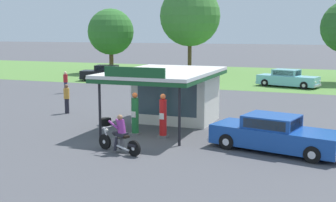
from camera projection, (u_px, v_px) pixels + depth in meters
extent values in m
plane|color=#4C4C51|center=(146.00, 139.00, 20.30)|extent=(300.00, 300.00, 0.00)
cube|color=#56843D|center=(257.00, 77.00, 48.01)|extent=(120.00, 24.00, 0.01)
cube|color=silver|center=(176.00, 96.00, 24.19)|extent=(4.05, 3.01, 2.76)
cube|color=#384C56|center=(167.00, 99.00, 22.81)|extent=(3.24, 0.05, 1.77)
cube|color=silver|center=(164.00, 72.00, 22.28)|extent=(4.75, 7.16, 0.16)
cube|color=#195128|center=(164.00, 76.00, 22.31)|extent=(4.75, 7.16, 0.18)
cube|color=#195128|center=(134.00, 72.00, 18.95)|extent=(2.84, 0.08, 0.44)
cylinder|color=black|center=(179.00, 114.00, 18.89)|extent=(0.12, 0.12, 2.76)
cylinder|color=black|center=(100.00, 109.00, 20.24)|extent=(0.12, 0.12, 2.76)
cube|color=slate|center=(135.00, 134.00, 21.12)|extent=(0.44, 0.44, 0.10)
cylinder|color=#1E6B33|center=(135.00, 116.00, 20.98)|extent=(0.34, 0.34, 1.67)
cube|color=white|center=(133.00, 114.00, 20.80)|extent=(0.22, 0.02, 0.28)
sphere|color=orange|center=(135.00, 95.00, 20.83)|extent=(0.26, 0.26, 0.26)
cube|color=slate|center=(163.00, 136.00, 20.62)|extent=(0.44, 0.44, 0.10)
cylinder|color=red|center=(163.00, 117.00, 20.48)|extent=(0.34, 0.34, 1.68)
cube|color=white|center=(162.00, 116.00, 20.30)|extent=(0.22, 0.02, 0.28)
sphere|color=orange|center=(163.00, 97.00, 20.33)|extent=(0.26, 0.26, 0.26)
cylinder|color=black|center=(105.00, 142.00, 18.52)|extent=(0.64, 0.30, 0.64)
cylinder|color=silver|center=(105.00, 142.00, 18.52)|extent=(0.19, 0.17, 0.16)
cylinder|color=black|center=(134.00, 148.00, 17.46)|extent=(0.64, 0.30, 0.64)
cylinder|color=silver|center=(134.00, 148.00, 17.46)|extent=(0.19, 0.17, 0.16)
ellipsoid|color=black|center=(117.00, 133.00, 17.98)|extent=(0.61, 0.41, 0.24)
cube|color=#59595E|center=(118.00, 142.00, 18.01)|extent=(0.49, 0.37, 0.36)
cube|color=black|center=(123.00, 136.00, 17.77)|extent=(0.54, 0.40, 0.10)
cylinder|color=silver|center=(106.00, 135.00, 18.42)|extent=(0.37, 0.19, 0.71)
cylinder|color=silver|center=(108.00, 127.00, 18.28)|extent=(0.26, 0.67, 0.04)
sphere|color=silver|center=(107.00, 130.00, 18.37)|extent=(0.16, 0.16, 0.16)
cube|color=black|center=(133.00, 145.00, 17.48)|extent=(0.47, 0.31, 0.12)
cylinder|color=silver|center=(123.00, 148.00, 17.67)|extent=(0.69, 0.30, 0.18)
cube|color=black|center=(122.00, 134.00, 17.81)|extent=(0.49, 0.45, 0.14)
cylinder|color=black|center=(116.00, 144.00, 17.88)|extent=(0.19, 0.26, 0.56)
cylinder|color=black|center=(121.00, 143.00, 18.12)|extent=(0.19, 0.26, 0.56)
cylinder|color=#8C338C|center=(121.00, 127.00, 17.78)|extent=(0.49, 0.44, 0.60)
sphere|color=#9E704C|center=(120.00, 117.00, 17.76)|extent=(0.22, 0.22, 0.22)
cylinder|color=#8C338C|center=(113.00, 125.00, 17.77)|extent=(0.54, 0.26, 0.31)
cylinder|color=#8C338C|center=(120.00, 123.00, 18.07)|extent=(0.54, 0.26, 0.31)
cube|color=#19479E|center=(276.00, 137.00, 18.22)|extent=(5.50, 3.06, 0.79)
cube|color=#19479E|center=(272.00, 121.00, 18.23)|extent=(2.42, 2.13, 0.51)
cube|color=#283847|center=(296.00, 124.00, 17.66)|extent=(0.38, 1.48, 0.41)
cube|color=#283847|center=(279.00, 118.00, 18.91)|extent=(1.73, 0.43, 0.39)
cube|color=#283847|center=(264.00, 125.00, 17.54)|extent=(1.73, 0.43, 0.39)
cube|color=silver|center=(218.00, 135.00, 19.71)|extent=(0.53, 1.82, 0.18)
cylinder|color=black|center=(325.00, 144.00, 18.03)|extent=(0.69, 0.34, 0.66)
cylinder|color=silver|center=(325.00, 144.00, 18.03)|extent=(0.34, 0.28, 0.30)
cylinder|color=black|center=(312.00, 155.00, 16.54)|extent=(0.69, 0.34, 0.66)
cylinder|color=silver|center=(312.00, 155.00, 16.54)|extent=(0.34, 0.28, 0.30)
cylinder|color=black|center=(245.00, 133.00, 19.97)|extent=(0.69, 0.34, 0.66)
cylinder|color=silver|center=(245.00, 133.00, 19.97)|extent=(0.34, 0.28, 0.30)
cylinder|color=black|center=(227.00, 142.00, 18.49)|extent=(0.69, 0.34, 0.66)
cylinder|color=silver|center=(227.00, 142.00, 18.49)|extent=(0.34, 0.28, 0.30)
cube|color=#2D844C|center=(187.00, 77.00, 41.77)|extent=(4.88, 2.07, 0.83)
cube|color=#2D844C|center=(190.00, 70.00, 41.53)|extent=(2.02, 1.73, 0.51)
cube|color=#283847|center=(181.00, 70.00, 41.90)|extent=(0.10, 1.46, 0.41)
cube|color=#283847|center=(187.00, 71.00, 40.79)|extent=(1.66, 0.10, 0.39)
cube|color=#283847|center=(193.00, 69.00, 42.26)|extent=(1.66, 0.10, 0.39)
cube|color=silver|center=(163.00, 79.00, 42.77)|extent=(0.20, 1.78, 0.18)
cube|color=silver|center=(211.00, 81.00, 40.87)|extent=(0.20, 1.78, 0.18)
sphere|color=white|center=(160.00, 76.00, 42.17)|extent=(0.18, 0.18, 0.18)
sphere|color=white|center=(166.00, 75.00, 43.26)|extent=(0.18, 0.18, 0.18)
cylinder|color=black|center=(167.00, 80.00, 41.66)|extent=(0.67, 0.23, 0.66)
cylinder|color=silver|center=(167.00, 80.00, 41.66)|extent=(0.31, 0.23, 0.30)
cylinder|color=black|center=(174.00, 78.00, 43.24)|extent=(0.67, 0.23, 0.66)
cylinder|color=silver|center=(174.00, 78.00, 43.24)|extent=(0.31, 0.23, 0.30)
cylinder|color=black|center=(200.00, 82.00, 40.39)|extent=(0.67, 0.23, 0.66)
cylinder|color=silver|center=(200.00, 82.00, 40.39)|extent=(0.31, 0.23, 0.30)
cylinder|color=black|center=(206.00, 80.00, 41.97)|extent=(0.67, 0.23, 0.66)
cylinder|color=silver|center=(206.00, 80.00, 41.97)|extent=(0.31, 0.23, 0.30)
cube|color=#7AC6D1|center=(288.00, 80.00, 39.12)|extent=(5.51, 3.13, 0.82)
cube|color=#7AC6D1|center=(286.00, 72.00, 39.11)|extent=(2.51, 2.11, 0.54)
cube|color=#283847|center=(298.00, 73.00, 38.49)|extent=(0.41, 1.37, 0.43)
cube|color=#283847|center=(290.00, 72.00, 39.73)|extent=(1.78, 0.52, 0.41)
cube|color=#283847|center=(283.00, 73.00, 38.48)|extent=(1.78, 0.52, 0.41)
cube|color=silver|center=(317.00, 86.00, 37.63)|extent=(0.57, 1.69, 0.18)
cube|color=silver|center=(260.00, 81.00, 40.71)|extent=(0.57, 1.69, 0.18)
sphere|color=white|center=(320.00, 81.00, 38.04)|extent=(0.18, 0.18, 0.18)
sphere|color=white|center=(316.00, 82.00, 37.11)|extent=(0.18, 0.18, 0.18)
cylinder|color=black|center=(311.00, 84.00, 38.81)|extent=(0.69, 0.37, 0.66)
cylinder|color=silver|center=(311.00, 84.00, 38.81)|extent=(0.34, 0.29, 0.30)
cylinder|color=black|center=(304.00, 86.00, 37.46)|extent=(0.69, 0.37, 0.66)
cylinder|color=silver|center=(304.00, 86.00, 37.46)|extent=(0.34, 0.29, 0.30)
cylinder|color=black|center=(272.00, 81.00, 40.87)|extent=(0.69, 0.37, 0.66)
cylinder|color=silver|center=(272.00, 81.00, 40.87)|extent=(0.34, 0.29, 0.30)
cylinder|color=black|center=(265.00, 83.00, 39.52)|extent=(0.69, 0.37, 0.66)
cylinder|color=silver|center=(265.00, 83.00, 39.52)|extent=(0.34, 0.29, 0.30)
cube|color=black|center=(105.00, 75.00, 43.92)|extent=(4.93, 2.79, 0.84)
cube|color=black|center=(107.00, 68.00, 43.79)|extent=(2.41, 2.01, 0.54)
cube|color=#283847|center=(97.00, 68.00, 43.92)|extent=(0.35, 1.37, 0.43)
cube|color=#283847|center=(105.00, 68.00, 43.03)|extent=(1.76, 0.43, 0.41)
cube|color=#283847|center=(109.00, 67.00, 44.54)|extent=(1.76, 0.43, 0.41)
cube|color=silver|center=(82.00, 77.00, 44.28)|extent=(0.50, 1.69, 0.18)
cube|color=silver|center=(128.00, 78.00, 43.65)|extent=(0.50, 1.69, 0.18)
sphere|color=white|center=(80.00, 75.00, 43.67)|extent=(0.18, 0.18, 0.18)
sphere|color=white|center=(84.00, 73.00, 44.79)|extent=(0.18, 0.18, 0.18)
cylinder|color=black|center=(87.00, 78.00, 43.35)|extent=(0.69, 0.34, 0.66)
cylinder|color=silver|center=(87.00, 78.00, 43.35)|extent=(0.34, 0.28, 0.30)
cylinder|color=black|center=(92.00, 76.00, 44.99)|extent=(0.69, 0.34, 0.66)
cylinder|color=silver|center=(92.00, 76.00, 44.99)|extent=(0.34, 0.28, 0.30)
cylinder|color=black|center=(118.00, 79.00, 42.93)|extent=(0.69, 0.34, 0.66)
cylinder|color=silver|center=(118.00, 79.00, 42.93)|extent=(0.34, 0.28, 0.30)
cylinder|color=black|center=(123.00, 77.00, 44.57)|extent=(0.69, 0.34, 0.66)
cylinder|color=silver|center=(123.00, 77.00, 44.57)|extent=(0.34, 0.28, 0.30)
cylinder|color=#2D3351|center=(66.00, 88.00, 35.21)|extent=(0.26, 0.26, 0.87)
cylinder|color=#B21E23|center=(65.00, 78.00, 35.09)|extent=(0.34, 0.34, 0.62)
sphere|color=beige|center=(65.00, 73.00, 35.03)|extent=(0.24, 0.24, 0.24)
cylinder|color=black|center=(67.00, 106.00, 26.55)|extent=(0.26, 0.26, 0.89)
cylinder|color=gold|center=(66.00, 93.00, 26.43)|extent=(0.34, 0.34, 0.63)
sphere|color=brown|center=(66.00, 86.00, 26.36)|extent=(0.24, 0.24, 0.24)
cylinder|color=brown|center=(190.00, 56.00, 51.67)|extent=(0.45, 0.45, 3.99)
sphere|color=#427F38|center=(190.00, 16.00, 50.95)|extent=(6.97, 6.97, 6.97)
sphere|color=#427F38|center=(189.00, 22.00, 50.38)|extent=(3.50, 3.50, 3.50)
cylinder|color=brown|center=(111.00, 61.00, 52.12)|extent=(0.49, 0.49, 2.80)
sphere|color=#33702D|center=(111.00, 32.00, 51.58)|extent=(5.34, 5.34, 5.34)
sphere|color=#33702D|center=(107.00, 36.00, 52.67)|extent=(3.41, 3.41, 3.41)
cylinder|color=black|center=(106.00, 123.00, 23.27)|extent=(0.60, 0.60, 0.18)
cylinder|color=black|center=(106.00, 120.00, 23.24)|extent=(0.60, 0.60, 0.18)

